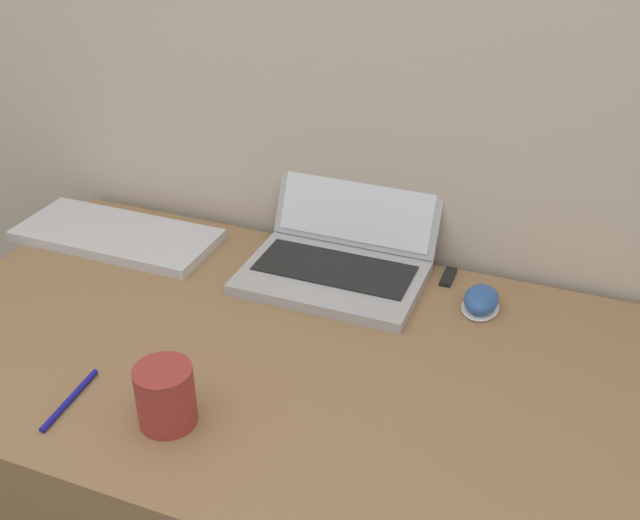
% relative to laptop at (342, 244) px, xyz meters
% --- Properties ---
extents(desk, '(1.17, 0.69, 0.78)m').
position_rel_laptop_xyz_m(desk, '(-0.03, -0.27, -0.44)').
color(desk, '#936D47').
rests_on(desk, ground_plane).
extents(laptop, '(0.32, 0.31, 0.22)m').
position_rel_laptop_xyz_m(laptop, '(0.00, 0.00, 0.00)').
color(laptop, '#ADADB2').
rests_on(laptop, desk).
extents(drink_cup, '(0.08, 0.08, 0.09)m').
position_rel_laptop_xyz_m(drink_cup, '(-0.08, -0.47, -0.00)').
color(drink_cup, '#9E332D').
rests_on(drink_cup, desk).
extents(computer_mouse, '(0.06, 0.09, 0.04)m').
position_rel_laptop_xyz_m(computer_mouse, '(0.27, -0.04, -0.03)').
color(computer_mouse, white).
rests_on(computer_mouse, desk).
extents(external_keyboard, '(0.40, 0.17, 0.02)m').
position_rel_laptop_xyz_m(external_keyboard, '(-0.45, -0.06, -0.04)').
color(external_keyboard, silver).
rests_on(external_keyboard, desk).
extents(usb_stick, '(0.02, 0.06, 0.01)m').
position_rel_laptop_xyz_m(usb_stick, '(0.19, 0.03, -0.05)').
color(usb_stick, black).
rests_on(usb_stick, desk).
extents(pen, '(0.02, 0.13, 0.01)m').
position_rel_laptop_xyz_m(pen, '(-0.24, -0.49, -0.05)').
color(pen, '#191999').
rests_on(pen, desk).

